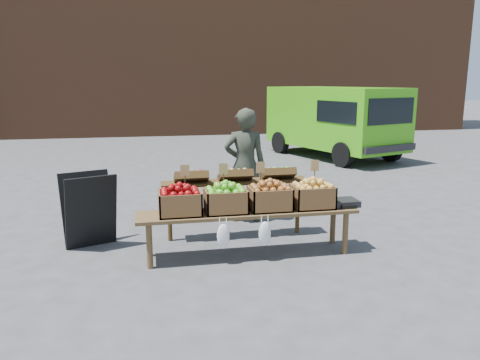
{
  "coord_description": "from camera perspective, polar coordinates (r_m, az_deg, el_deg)",
  "views": [
    {
      "loc": [
        -1.68,
        -5.36,
        2.13
      ],
      "look_at": [
        -0.51,
        0.53,
        0.85
      ],
      "focal_mm": 35.0,
      "sensor_mm": 36.0,
      "label": 1
    }
  ],
  "objects": [
    {
      "name": "crate_golden_apples",
      "position": [
        5.59,
        -7.32,
        -2.8
      ],
      "size": [
        0.5,
        0.4,
        0.28
      ],
      "primitive_type": null,
      "color": "#750A04",
      "rests_on": "display_bench"
    },
    {
      "name": "delivery_van",
      "position": [
        13.45,
        11.35,
        6.88
      ],
      "size": [
        3.3,
        4.75,
        1.94
      ],
      "primitive_type": null,
      "rotation": [
        0.0,
        0.0,
        0.33
      ],
      "color": "#3EA811",
      "rests_on": "ground"
    },
    {
      "name": "crate_green_apples",
      "position": [
        5.92,
        8.81,
        -1.99
      ],
      "size": [
        0.5,
        0.4,
        0.28
      ],
      "primitive_type": null,
      "color": "gold",
      "rests_on": "display_bench"
    },
    {
      "name": "vendor",
      "position": [
        7.1,
        0.6,
        1.79
      ],
      "size": [
        0.69,
        0.51,
        1.74
      ],
      "primitive_type": "imported",
      "rotation": [
        0.0,
        0.0,
        2.99
      ],
      "color": "#2B3126",
      "rests_on": "ground"
    },
    {
      "name": "chalkboard_sign",
      "position": [
        6.39,
        -17.92,
        -3.45
      ],
      "size": [
        0.73,
        0.56,
        0.98
      ],
      "primitive_type": null,
      "rotation": [
        0.0,
        0.0,
        0.35
      ],
      "color": "black",
      "rests_on": "ground"
    },
    {
      "name": "brick_building",
      "position": [
        20.63,
        -6.88,
        19.97
      ],
      "size": [
        24.0,
        4.0,
        10.0
      ],
      "primitive_type": "cube",
      "color": "brown",
      "rests_on": "ground"
    },
    {
      "name": "ground",
      "position": [
        6.01,
        5.84,
        -8.81
      ],
      "size": [
        80.0,
        80.0,
        0.0
      ],
      "primitive_type": "plane",
      "color": "#404042"
    },
    {
      "name": "display_bench",
      "position": [
        5.82,
        0.97,
        -6.46
      ],
      "size": [
        2.7,
        0.56,
        0.57
      ],
      "primitive_type": null,
      "color": "#4F3A20",
      "rests_on": "ground"
    },
    {
      "name": "weighing_scale",
      "position": [
        6.1,
        12.53,
        -2.69
      ],
      "size": [
        0.34,
        0.3,
        0.08
      ],
      "primitive_type": "cube",
      "color": "black",
      "rests_on": "display_bench"
    },
    {
      "name": "crate_russet_pears",
      "position": [
        5.65,
        -1.75,
        -2.54
      ],
      "size": [
        0.5,
        0.4,
        0.28
      ],
      "primitive_type": null,
      "color": "#4A9F21",
      "rests_on": "display_bench"
    },
    {
      "name": "crate_red_apples",
      "position": [
        5.76,
        3.66,
        -2.27
      ],
      "size": [
        0.5,
        0.4,
        0.28
      ],
      "primitive_type": null,
      "color": "#A05826",
      "rests_on": "display_bench"
    },
    {
      "name": "back_table",
      "position": [
        6.43,
        -0.58,
        -2.48
      ],
      "size": [
        2.1,
        0.44,
        1.04
      ],
      "primitive_type": null,
      "color": "#3E2A12",
      "rests_on": "ground"
    }
  ]
}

